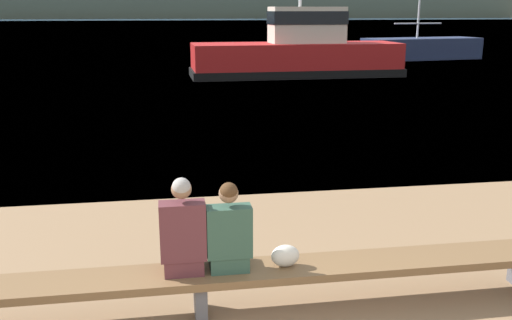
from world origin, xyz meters
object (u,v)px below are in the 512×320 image
at_px(person_left, 183,233).
at_px(tugboat_red, 298,54).
at_px(shopping_bag, 285,256).
at_px(moored_sailboat, 421,48).
at_px(person_right, 229,234).
at_px(bench_main, 200,279).

distance_m(person_left, tugboat_red, 22.11).
xyz_separation_m(shopping_bag, tugboat_red, (5.15, 21.24, 0.39)).
distance_m(tugboat_red, moored_sailboat, 12.65).
bearing_deg(person_left, tugboat_red, 73.72).
bearing_deg(shopping_bag, person_right, 178.41).
bearing_deg(moored_sailboat, person_right, 142.88).
relative_size(bench_main, person_right, 8.37).
bearing_deg(moored_sailboat, tugboat_red, 119.73).
xyz_separation_m(person_right, moored_sailboat, (15.61, 29.12, -0.23)).
relative_size(person_right, shopping_bag, 3.20).
bearing_deg(tugboat_red, shopping_bag, 165.19).
bearing_deg(tugboat_red, bench_main, 162.94).
distance_m(person_left, moored_sailboat, 33.27).
bearing_deg(person_right, shopping_bag, -1.59).
height_order(bench_main, person_right, person_right).
xyz_separation_m(person_left, person_right, (0.46, 0.00, -0.03)).
xyz_separation_m(bench_main, shopping_bag, (0.89, -0.01, 0.20)).
xyz_separation_m(bench_main, person_right, (0.31, 0.01, 0.48)).
distance_m(person_right, moored_sailboat, 33.04).
relative_size(bench_main, moored_sailboat, 1.03).
xyz_separation_m(bench_main, person_left, (-0.15, 0.00, 0.51)).
height_order(person_left, moored_sailboat, moored_sailboat).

